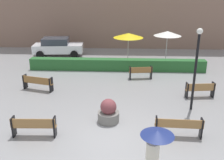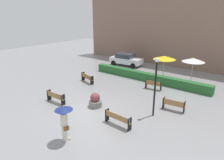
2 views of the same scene
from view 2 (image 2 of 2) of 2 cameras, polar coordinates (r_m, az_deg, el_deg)
The scene contains 14 objects.
ground_plane at distance 14.36m, azimuth -6.31°, elevation -8.88°, with size 60.00×60.00×0.00m, color gray.
bench_far_right at distance 14.82m, azimuth 17.19°, elevation -6.65°, with size 1.60×0.53×0.83m.
bench_far_left at distance 19.98m, azimuth -7.15°, elevation 0.72°, with size 1.89×0.83×0.84m.
bench_back_row at distance 18.38m, azimuth 11.72°, elevation -1.21°, with size 1.54×0.58×0.82m.
bench_near_left at distance 15.99m, azimuth -15.86°, elevation -4.56°, with size 1.78×0.43×0.84m.
bench_near_right at distance 12.39m, azimuth 1.59°, elevation -10.89°, with size 1.90×0.41×0.82m.
pedestrian_with_umbrella at distance 10.99m, azimuth -13.47°, elevation -10.83°, with size 0.94×0.94×2.03m.
planter_pot at distance 14.81m, azimuth -4.81°, elevation -5.94°, with size 0.95×0.95×1.08m.
lamp_post at distance 13.09m, azimuth 12.29°, elevation -0.40°, with size 0.28×0.28×3.97m.
patio_umbrella_yellow at distance 21.63m, azimuth 14.74°, elevation 6.18°, with size 2.32×2.32×2.34m.
patio_umbrella_white at distance 20.50m, azimuth 22.21°, elevation 5.30°, with size 2.08×2.08×2.54m.
hedge_strip at distance 20.59m, azimuth 9.94°, elevation 0.86°, with size 12.55×0.70×0.82m, color #28602D.
building_facade at distance 26.62m, azimuth 18.78°, elevation 14.15°, with size 28.00×1.20×9.90m, color #846656.
parked_car at distance 26.36m, azimuth 4.00°, elevation 5.93°, with size 4.34×2.27×1.57m.
Camera 2 is at (9.03, -8.99, 6.62)m, focal length 32.04 mm.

